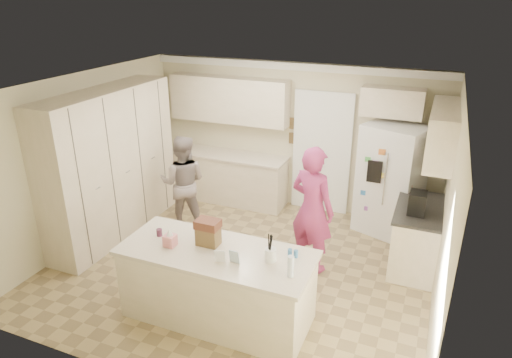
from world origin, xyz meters
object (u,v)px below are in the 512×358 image
at_px(teen_boy, 183,183).
at_px(teen_girl, 312,209).
at_px(tissue_box, 170,240).
at_px(refrigerator, 391,180).
at_px(coffee_maker, 417,203).
at_px(dollhouse_body, 208,236).
at_px(utensil_crock, 271,255).
at_px(island_base, 218,286).

relative_size(teen_boy, teen_girl, 0.87).
xyz_separation_m(tissue_box, teen_boy, (-1.01, 1.97, -0.20)).
relative_size(refrigerator, coffee_maker, 6.00).
bearing_deg(dollhouse_body, teen_boy, 128.54).
relative_size(coffee_maker, teen_boy, 0.19).
relative_size(tissue_box, teen_girl, 0.08).
bearing_deg(teen_girl, dollhouse_body, 76.18).
distance_m(utensil_crock, tissue_box, 1.21).
relative_size(coffee_maker, utensil_crock, 2.00).
distance_m(island_base, teen_girl, 1.72).
bearing_deg(refrigerator, utensil_crock, -87.63).
bearing_deg(tissue_box, teen_boy, 117.13).
bearing_deg(refrigerator, tissue_box, -104.61).
bearing_deg(dollhouse_body, refrigerator, 59.08).
distance_m(refrigerator, dollhouse_body, 3.38).
height_order(refrigerator, utensil_crock, refrigerator).
bearing_deg(dollhouse_body, teen_girl, 57.78).
distance_m(utensil_crock, dollhouse_body, 0.80).
bearing_deg(utensil_crock, tissue_box, -172.87).
height_order(coffee_maker, tissue_box, coffee_maker).
xyz_separation_m(tissue_box, teen_girl, (1.27, 1.58, -0.08)).
height_order(refrigerator, tissue_box, refrigerator).
distance_m(tissue_box, teen_boy, 2.22).
bearing_deg(teen_boy, tissue_box, 98.97).
height_order(coffee_maker, teen_girl, teen_girl).
height_order(refrigerator, coffee_maker, refrigerator).
xyz_separation_m(utensil_crock, dollhouse_body, (-0.80, 0.05, 0.04)).
relative_size(coffee_maker, island_base, 0.14).
relative_size(dollhouse_body, teen_boy, 0.16).
bearing_deg(teen_boy, island_base, 111.67).
height_order(island_base, utensil_crock, utensil_crock).
height_order(utensil_crock, teen_boy, teen_boy).
relative_size(utensil_crock, teen_girl, 0.08).
distance_m(dollhouse_body, teen_boy, 2.27).
xyz_separation_m(island_base, teen_girl, (0.72, 1.48, 0.47)).
bearing_deg(teen_boy, refrigerator, -178.42).
height_order(refrigerator, dollhouse_body, refrigerator).
bearing_deg(teen_boy, teen_girl, 152.27).
xyz_separation_m(island_base, tissue_box, (-0.55, -0.10, 0.56)).
distance_m(refrigerator, teen_boy, 3.34).
xyz_separation_m(refrigerator, dollhouse_body, (-1.73, -2.90, 0.14)).
bearing_deg(coffee_maker, refrigerator, 113.01).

